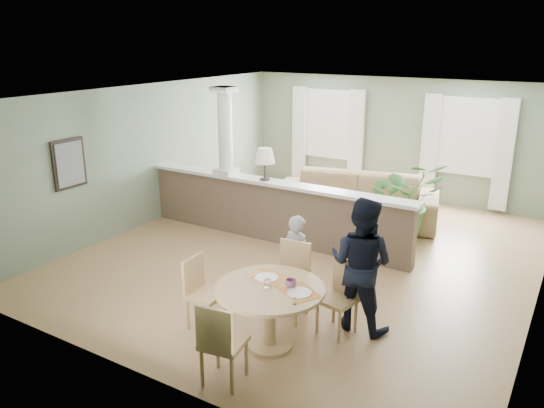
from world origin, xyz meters
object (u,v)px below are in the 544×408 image
Objects in this scene: child_person at (297,259)px; man_person at (361,264)px; sofa at (355,199)px; chair_far_man at (341,293)px; houseplant at (404,200)px; dining_table at (271,300)px; chair_near at (220,341)px; chair_far_boy at (291,276)px; chair_side at (201,289)px.

man_person is (1.01, -0.22, 0.23)m from child_person.
man_person is (1.63, -3.75, 0.40)m from sofa.
houseplant is at bearing 107.58° from chair_far_man.
houseplant is 4.25m from dining_table.
chair_near is at bearing 109.89° from child_person.
chair_far_man is (0.72, -0.04, -0.04)m from chair_far_boy.
chair_far_boy reaches higher than chair_near.
chair_far_boy is at bearing -92.92° from sofa.
child_person is 0.73× the size of man_person.
chair_side is at bearing -177.39° from dining_table.
child_person reaches higher than sofa.
chair_far_man is at bearing 55.52° from man_person.
sofa is 4.23m from chair_far_man.
chair_side is at bearing -104.63° from sofa.
dining_table is 1.00m from chair_side.
chair_far_boy is 0.42m from child_person.
child_person is (-0.51, -3.05, -0.12)m from houseplant.
dining_table is 0.75× the size of man_person.
chair_far_man is 0.74× the size of child_person.
houseplant reaches higher than dining_table.
man_person reaches higher than chair_far_boy.
houseplant is 5.15m from chair_near.
chair_far_boy is 1.18m from chair_side.
dining_table is 0.95m from chair_far_man.
chair_side is (-1.20, -4.29, -0.23)m from houseplant.
child_person is at bearing -99.48° from houseplant.
sofa is at bearing -66.63° from child_person.
man_person is at bearing -178.67° from child_person.
man_person reaches higher than sofa.
chair_near reaches higher than chair_side.
chair_far_man is at bearing -62.84° from chair_side.
houseplant is at bearing 87.19° from dining_table.
man_person reaches higher than houseplant.
dining_table is 0.90m from chair_near.
houseplant is 4.46m from chair_side.
chair_near is (-0.27, -5.14, -0.22)m from houseplant.
chair_side is (-1.00, -0.05, -0.11)m from dining_table.
child_person is at bearing 104.19° from dining_table.
chair_far_man is at bearing -83.32° from sofa.
chair_side is (-0.08, -4.77, 0.05)m from sofa.
chair_near is 1.26m from chair_side.
chair_far_man reaches higher than sofa.
chair_side is (-1.55, -0.81, -0.00)m from chair_far_man.
sofa is 3.99m from chair_far_boy.
dining_table is 0.82m from chair_far_boy.
man_person reaches higher than dining_table.
houseplant is at bearing -101.82° from chair_near.
chair_far_boy is at bearing -44.65° from chair_side.
man_person is (0.71, 0.97, 0.24)m from dining_table.
houseplant is (1.13, -0.48, 0.28)m from sofa.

